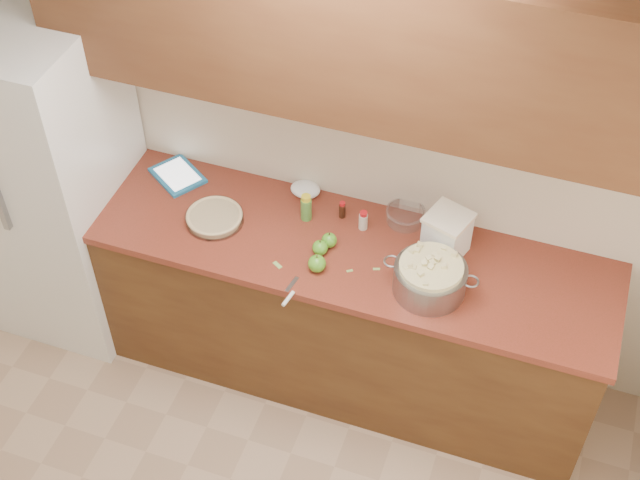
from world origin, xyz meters
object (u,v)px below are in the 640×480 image
(colander, at_px, (430,278))
(flour_canister, at_px, (447,234))
(tablet, at_px, (178,175))
(pie, at_px, (214,218))

(colander, distance_m, flour_canister, 0.25)
(colander, distance_m, tablet, 1.38)
(pie, relative_size, tablet, 0.86)
(colander, bearing_deg, tablet, 167.24)
(pie, distance_m, flour_canister, 1.08)
(tablet, bearing_deg, pie, -3.23)
(colander, height_order, flour_canister, flour_canister)
(flour_canister, relative_size, tablet, 0.73)
(colander, bearing_deg, flour_canister, 87.39)
(flour_canister, height_order, tablet, flour_canister)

